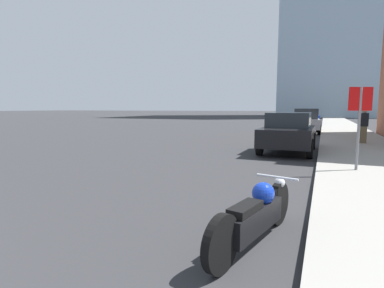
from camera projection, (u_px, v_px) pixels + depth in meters
name	position (u px, v px, depth m)	size (l,w,h in m)	color
sidewalk	(338.00, 123.00, 35.13)	(3.30, 240.00, 0.15)	gray
motorcycle	(256.00, 215.00, 3.87)	(0.77, 2.30, 0.77)	black
parked_car_black	(288.00, 132.00, 11.94)	(1.96, 4.15, 1.59)	black
parked_car_silver	(306.00, 121.00, 21.34)	(2.08, 3.95, 1.73)	#BCBCC1
parked_car_blue	(311.00, 117.00, 32.39)	(1.94, 3.89, 1.69)	#1E3899
stop_sign	(360.00, 114.00, 7.67)	(0.57, 0.26, 2.14)	slate
pedestrian	(364.00, 125.00, 13.80)	(0.36, 0.23, 1.61)	brown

